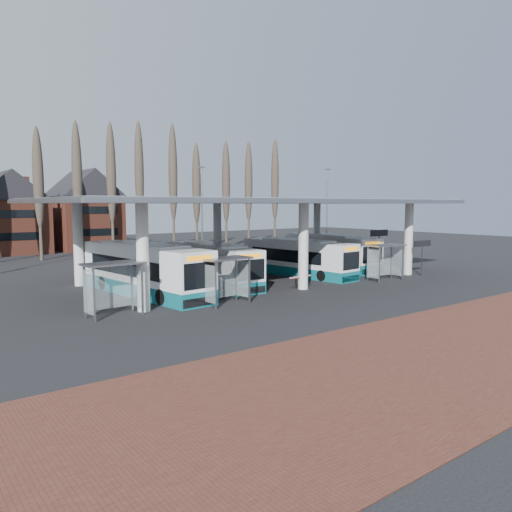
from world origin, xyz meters
TOP-DOWN VIEW (x-y plane):
  - ground at (0.00, 0.00)m, footprint 140.00×140.00m
  - brick_strip at (0.00, -12.00)m, footprint 70.00×10.00m
  - station_canopy at (0.00, 8.00)m, footprint 32.00×16.00m
  - poplar_row at (0.00, 33.00)m, footprint 45.10×1.10m
  - lamp_post_b at (6.00, 26.00)m, footprint 0.80×0.16m
  - lamp_post_c at (20.00, 20.00)m, footprint 0.80×0.16m
  - bus_0 at (-9.71, 7.42)m, footprint 3.88×12.38m
  - bus_1 at (-3.72, 8.28)m, footprint 3.51×11.09m
  - bus_2 at (4.30, 7.88)m, footprint 3.44×11.04m
  - bus_3 at (10.11, 9.70)m, footprint 4.07×11.58m
  - shelter_0 at (-13.80, 2.40)m, footprint 3.18×1.70m
  - shelter_1 at (-7.36, 1.35)m, footprint 3.18×1.85m
  - shelter_2 at (7.69, 1.59)m, footprint 3.16×1.76m
  - info_sign_0 at (12.19, 1.27)m, footprint 1.99×0.25m
  - info_sign_1 at (14.10, 7.28)m, footprint 2.37×0.15m
  - barrier at (-0.26, 2.61)m, footprint 2.10×0.66m

SIDE VIEW (x-z plane):
  - ground at x=0.00m, z-range 0.00..0.00m
  - brick_strip at x=0.00m, z-range 0.00..0.03m
  - barrier at x=-0.26m, z-range 0.29..1.34m
  - bus_2 at x=4.30m, z-range -0.09..2.93m
  - bus_1 at x=-3.72m, z-range -0.09..2.94m
  - bus_3 at x=10.11m, z-range -0.09..3.06m
  - bus_0 at x=-9.71m, z-range -0.10..3.29m
  - shelter_1 at x=-7.36m, z-range 0.64..3.45m
  - shelter_2 at x=7.69m, z-range 0.64..3.47m
  - shelter_0 at x=-13.80m, z-range 0.65..3.54m
  - info_sign_0 at x=12.19m, z-range 1.00..3.96m
  - info_sign_1 at x=14.10m, z-range 1.20..4.73m
  - lamp_post_b at x=6.00m, z-range 0.25..10.42m
  - lamp_post_c at x=20.00m, z-range 0.25..10.42m
  - station_canopy at x=0.00m, z-range 2.51..8.85m
  - poplar_row at x=0.00m, z-range 1.53..16.03m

